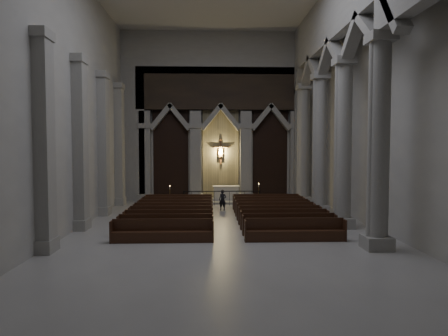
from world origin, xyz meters
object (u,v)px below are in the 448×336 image
object	(u,v)px
candle_stand_left	(170,199)
candle_stand_right	(259,198)
pews	(225,216)
altar_rail	(222,196)
altar	(226,193)
worshipper	(223,200)

from	to	relation	value
candle_stand_left	candle_stand_right	distance (m)	5.99
pews	candle_stand_left	bearing A→B (deg)	118.49
altar_rail	pews	bearing A→B (deg)	-90.00
candle_stand_right	pews	xyz separation A→B (m)	(-2.53, -6.56, -0.08)
altar_rail	candle_stand_left	distance (m)	3.52
altar	candle_stand_right	size ratio (longest dim) A/B	1.35
altar	pews	world-z (taller)	altar
altar	candle_stand_left	bearing A→B (deg)	-160.52
altar	pews	bearing A→B (deg)	-92.65
altar_rail	worshipper	xyz separation A→B (m)	(-0.01, -1.96, -0.03)
altar_rail	pews	xyz separation A→B (m)	(0.00, -5.80, -0.36)
altar	candle_stand_right	distance (m)	2.48
pews	worshipper	world-z (taller)	worshipper
candle_stand_right	pews	distance (m)	7.03
candle_stand_left	pews	world-z (taller)	candle_stand_left
candle_stand_left	altar_rail	bearing A→B (deg)	-9.45
candle_stand_left	worshipper	distance (m)	4.29
candle_stand_right	worshipper	world-z (taller)	candle_stand_right
altar_rail	pews	distance (m)	5.81
candle_stand_left	pews	bearing A→B (deg)	-61.51
altar	candle_stand_right	xyz separation A→B (m)	(2.17, -1.17, -0.25)
candle_stand_left	worshipper	bearing A→B (deg)	-36.34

